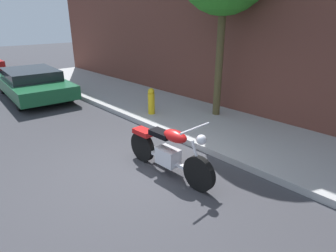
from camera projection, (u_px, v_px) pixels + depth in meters
ground_plane at (137, 173)px, 5.45m from camera, size 60.00×60.00×0.00m
sidewalk at (229, 130)px, 7.32m from camera, size 23.53×2.73×0.14m
motorcycle at (168, 151)px, 5.27m from camera, size 2.15×0.70×1.13m
parked_car_green at (33, 82)px, 10.46m from camera, size 4.54×2.20×1.03m
fire_hydrant at (151, 103)px, 8.26m from camera, size 0.20×0.20×0.91m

